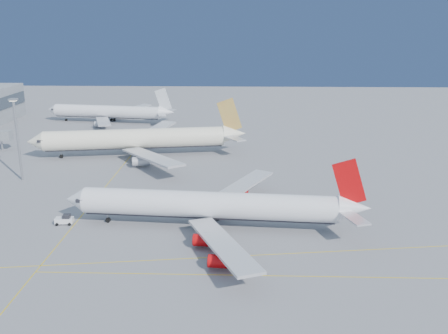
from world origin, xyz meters
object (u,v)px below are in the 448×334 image
at_px(airliner_etihad, 140,139).
at_px(airliner_third, 110,112).
at_px(airliner_virgin, 215,206).
at_px(pushback_tug, 65,220).
at_px(light_mast, 17,133).

distance_m(airliner_etihad, airliner_third, 60.24).
distance_m(airliner_virgin, airliner_third, 125.54).
height_order(airliner_etihad, pushback_tug, airliner_etihad).
distance_m(airliner_etihad, light_mast, 40.19).
bearing_deg(light_mast, airliner_third, 87.36).
distance_m(airliner_virgin, pushback_tug, 33.19).
bearing_deg(pushback_tug, light_mast, 122.42).
xyz_separation_m(airliner_virgin, airliner_etihad, (-27.61, 59.19, 0.76)).
bearing_deg(airliner_third, pushback_tug, -72.51).
bearing_deg(pushback_tug, airliner_etihad, 80.98).
distance_m(airliner_third, pushback_tug, 115.43).
relative_size(airliner_third, pushback_tug, 14.79).
distance_m(airliner_virgin, airliner_etihad, 65.32).
xyz_separation_m(airliner_virgin, airliner_third, (-51.71, 114.40, -0.13)).
height_order(pushback_tug, light_mast, light_mast).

